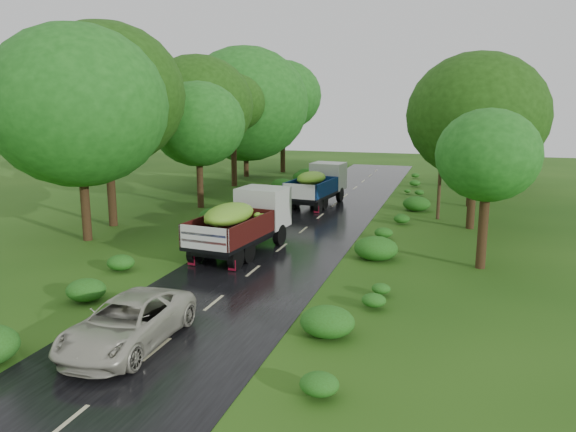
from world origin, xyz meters
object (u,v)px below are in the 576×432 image
at_px(truck_far, 319,183).
at_px(car, 127,323).
at_px(truck_near, 244,219).
at_px(utility_pole, 441,156).

bearing_deg(truck_far, car, -83.21).
distance_m(truck_near, truck_far, 12.96).
distance_m(car, utility_pole, 22.96).
xyz_separation_m(car, utility_pole, (8.00, 21.29, 3.12)).
relative_size(truck_far, utility_pole, 0.90).
relative_size(car, utility_pole, 0.68).
distance_m(truck_near, utility_pole, 13.68).
relative_size(truck_far, car, 1.32).
bearing_deg(car, truck_far, 89.56).
bearing_deg(car, truck_near, 92.10).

